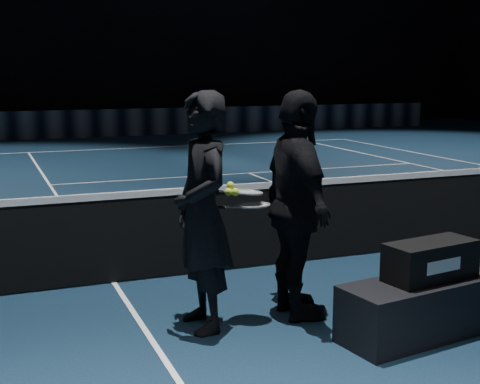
% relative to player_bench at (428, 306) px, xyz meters
% --- Properties ---
extents(floor, '(36.00, 36.00, 0.00)m').
position_rel_player_bench_xyz_m(floor, '(1.93, 2.30, -0.24)').
color(floor, black).
rests_on(floor, ground).
extents(court_lines, '(10.98, 23.78, 0.01)m').
position_rel_player_bench_xyz_m(court_lines, '(1.93, 2.30, -0.23)').
color(court_lines, white).
rests_on(court_lines, floor).
extents(net_mesh, '(12.80, 0.02, 0.86)m').
position_rel_player_bench_xyz_m(net_mesh, '(1.93, 2.30, 0.21)').
color(net_mesh, black).
rests_on(net_mesh, floor).
extents(net_tape, '(12.80, 0.03, 0.07)m').
position_rel_player_bench_xyz_m(net_tape, '(1.93, 2.30, 0.68)').
color(net_tape, white).
rests_on(net_tape, net_mesh).
extents(sponsor_backdrop, '(22.00, 0.15, 0.90)m').
position_rel_player_bench_xyz_m(sponsor_backdrop, '(1.93, 17.80, 0.21)').
color(sponsor_backdrop, black).
rests_on(sponsor_backdrop, floor).
extents(player_bench, '(1.64, 0.76, 0.47)m').
position_rel_player_bench_xyz_m(player_bench, '(0.00, 0.00, 0.00)').
color(player_bench, black).
rests_on(player_bench, floor).
extents(racket_bag, '(0.83, 0.45, 0.32)m').
position_rel_player_bench_xyz_m(racket_bag, '(0.00, 0.00, 0.39)').
color(racket_bag, black).
rests_on(racket_bag, player_bench).
extents(bag_signature, '(0.36, 0.06, 0.11)m').
position_rel_player_bench_xyz_m(bag_signature, '(0.00, -0.17, 0.39)').
color(bag_signature, white).
rests_on(bag_signature, racket_bag).
extents(player_a, '(0.51, 0.75, 2.01)m').
position_rel_player_bench_xyz_m(player_a, '(-1.69, 0.82, 0.77)').
color(player_a, black).
rests_on(player_a, floor).
extents(player_b, '(0.57, 1.21, 2.01)m').
position_rel_player_bench_xyz_m(player_b, '(-0.84, 0.77, 0.77)').
color(player_b, black).
rests_on(player_b, floor).
extents(racket_lower, '(0.69, 0.26, 0.03)m').
position_rel_player_bench_xyz_m(racket_lower, '(-1.24, 0.79, 0.80)').
color(racket_lower, black).
rests_on(racket_lower, player_a).
extents(racket_upper, '(0.68, 0.23, 0.10)m').
position_rel_player_bench_xyz_m(racket_upper, '(-1.29, 0.83, 0.91)').
color(racket_upper, black).
rests_on(racket_upper, player_b).
extents(tennis_balls, '(0.12, 0.10, 0.12)m').
position_rel_player_bench_xyz_m(tennis_balls, '(-1.44, 0.81, 0.94)').
color(tennis_balls, yellow).
rests_on(tennis_balls, racket_upper).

